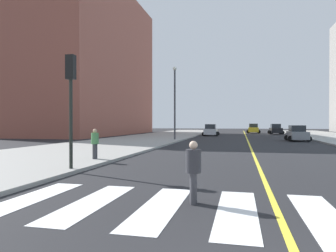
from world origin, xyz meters
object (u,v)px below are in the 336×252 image
(car_gray_second, at_px, (297,134))
(traffic_light_far_corner, at_px, (71,89))
(car_yellow_nearest, at_px, (253,129))
(street_lamp, at_px, (175,97))
(pedestrian_walking_west, at_px, (95,142))
(pedestrian_crossing, at_px, (193,169))
(car_black_third, at_px, (276,129))
(car_silver_fourth, at_px, (211,130))

(car_gray_second, height_order, traffic_light_far_corner, traffic_light_far_corner)
(car_yellow_nearest, xyz_separation_m, car_gray_second, (3.70, -26.11, -0.06))
(traffic_light_far_corner, height_order, street_lamp, street_lamp)
(car_yellow_nearest, relative_size, pedestrian_walking_west, 2.72)
(pedestrian_crossing, relative_size, street_lamp, 0.19)
(car_yellow_nearest, xyz_separation_m, car_black_third, (3.73, -4.12, -0.02))
(car_silver_fourth, height_order, pedestrian_crossing, car_silver_fourth)
(pedestrian_walking_west, distance_m, street_lamp, 20.23)
(car_black_third, bearing_deg, pedestrian_walking_west, 71.25)
(traffic_light_far_corner, bearing_deg, car_silver_fourth, 86.54)
(car_black_third, bearing_deg, car_silver_fourth, 41.46)
(car_black_third, bearing_deg, car_yellow_nearest, -49.48)
(pedestrian_crossing, relative_size, pedestrian_walking_west, 1.00)
(pedestrian_crossing, xyz_separation_m, pedestrian_walking_west, (-6.24, 7.19, 0.15))
(car_silver_fourth, relative_size, pedestrian_walking_west, 2.61)
(car_yellow_nearest, relative_size, street_lamp, 0.51)
(car_yellow_nearest, bearing_deg, car_black_third, 133.73)
(car_yellow_nearest, relative_size, pedestrian_crossing, 2.71)
(car_silver_fourth, bearing_deg, pedestrian_crossing, -85.04)
(pedestrian_crossing, distance_m, street_lamp, 28.02)
(car_silver_fourth, relative_size, traffic_light_far_corner, 0.88)
(car_silver_fourth, height_order, street_lamp, street_lamp)
(car_silver_fourth, bearing_deg, street_lamp, -100.78)
(car_yellow_nearest, distance_m, car_silver_fourth, 15.81)
(car_black_third, bearing_deg, street_lamp, 59.27)
(pedestrian_walking_west, height_order, street_lamp, street_lamp)
(car_yellow_nearest, xyz_separation_m, pedestrian_crossing, (-3.64, -55.41, -0.01))
(car_yellow_nearest, distance_m, pedestrian_crossing, 55.53)
(pedestrian_crossing, bearing_deg, street_lamp, -178.01)
(traffic_light_far_corner, bearing_deg, pedestrian_crossing, -34.15)
(pedestrian_walking_west, bearing_deg, car_gray_second, -30.14)
(car_gray_second, relative_size, traffic_light_far_corner, 0.85)
(car_yellow_nearest, bearing_deg, traffic_light_far_corner, 81.41)
(car_black_third, bearing_deg, car_gray_second, 88.33)
(car_gray_second, height_order, car_silver_fourth, car_silver_fourth)
(car_gray_second, distance_m, pedestrian_walking_west, 25.95)
(car_black_third, distance_m, pedestrian_crossing, 51.81)
(pedestrian_crossing, height_order, pedestrian_walking_west, pedestrian_walking_west)
(street_lamp, bearing_deg, car_yellow_nearest, 70.95)
(car_silver_fourth, distance_m, traffic_light_far_corner, 37.58)
(traffic_light_far_corner, relative_size, pedestrian_walking_west, 2.97)
(car_yellow_nearest, height_order, traffic_light_far_corner, traffic_light_far_corner)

